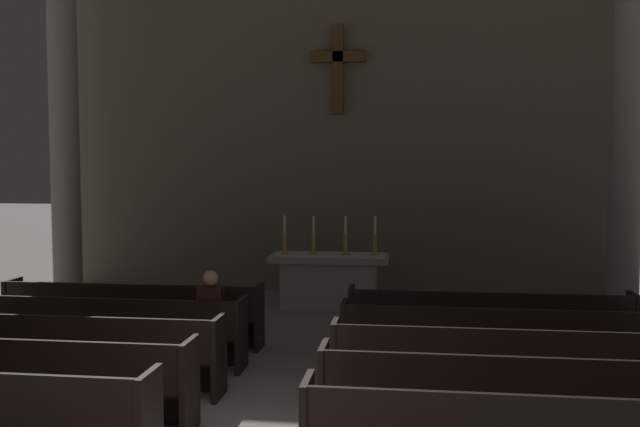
% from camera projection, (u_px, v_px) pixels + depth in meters
% --- Properties ---
extents(pew_left_row_2, '(3.89, 0.50, 0.95)m').
position_uv_depth(pew_left_row_2, '(9.00, 379.00, 7.12)').
color(pew_left_row_2, black).
rests_on(pew_left_row_2, ground).
extents(pew_left_row_3, '(3.89, 0.50, 0.95)m').
position_uv_depth(pew_left_row_3, '(61.00, 352.00, 8.17)').
color(pew_left_row_3, black).
rests_on(pew_left_row_3, ground).
extents(pew_left_row_4, '(3.89, 0.50, 0.95)m').
position_uv_depth(pew_left_row_4, '(101.00, 330.00, 9.23)').
color(pew_left_row_4, black).
rests_on(pew_left_row_4, ground).
extents(pew_left_row_5, '(3.89, 0.50, 0.95)m').
position_uv_depth(pew_left_row_5, '(133.00, 313.00, 10.28)').
color(pew_left_row_5, black).
rests_on(pew_left_row_5, ground).
extents(pew_right_row_2, '(3.89, 0.50, 0.95)m').
position_uv_depth(pew_right_row_2, '(527.00, 401.00, 6.45)').
color(pew_right_row_2, black).
rests_on(pew_right_row_2, ground).
extents(pew_right_row_3, '(3.89, 0.50, 0.95)m').
position_uv_depth(pew_right_row_3, '(511.00, 368.00, 7.51)').
color(pew_right_row_3, black).
rests_on(pew_right_row_3, ground).
extents(pew_right_row_4, '(3.89, 0.50, 0.95)m').
position_uv_depth(pew_right_row_4, '(498.00, 343.00, 8.56)').
color(pew_right_row_4, black).
rests_on(pew_right_row_4, ground).
extents(pew_right_row_5, '(3.89, 0.50, 0.95)m').
position_uv_depth(pew_right_row_5, '(489.00, 324.00, 9.62)').
color(pew_right_row_5, black).
rests_on(pew_right_row_5, ground).
extents(column_left_third, '(0.85, 0.85, 7.50)m').
position_uv_depth(column_left_third, '(64.00, 115.00, 13.69)').
color(column_left_third, '#9E998E').
rests_on(column_left_third, ground).
extents(column_right_third, '(0.85, 0.85, 7.50)m').
position_uv_depth(column_right_third, '(628.00, 110.00, 12.32)').
color(column_right_third, '#9E998E').
rests_on(column_right_third, ground).
extents(altar, '(2.20, 0.90, 1.01)m').
position_uv_depth(altar, '(329.00, 280.00, 13.00)').
color(altar, '#A8A399').
rests_on(altar, ground).
extents(candlestick_outer_left, '(0.16, 0.16, 0.72)m').
position_uv_depth(candlestick_outer_left, '(285.00, 241.00, 13.06)').
color(candlestick_outer_left, '#B79338').
rests_on(candlestick_outer_left, altar).
extents(candlestick_inner_left, '(0.16, 0.16, 0.72)m').
position_uv_depth(candlestick_inner_left, '(314.00, 242.00, 12.98)').
color(candlestick_inner_left, '#B79338').
rests_on(candlestick_inner_left, altar).
extents(candlestick_inner_right, '(0.16, 0.16, 0.72)m').
position_uv_depth(candlestick_inner_right, '(345.00, 242.00, 12.91)').
color(candlestick_inner_right, '#B79338').
rests_on(candlestick_inner_right, altar).
extents(candlestick_outer_right, '(0.16, 0.16, 0.72)m').
position_uv_depth(candlestick_outer_right, '(375.00, 243.00, 12.84)').
color(candlestick_outer_right, '#B79338').
rests_on(candlestick_outer_right, altar).
extents(apse_with_cross, '(11.53, 0.46, 8.40)m').
position_uv_depth(apse_with_cross, '(339.00, 92.00, 14.46)').
color(apse_with_cross, '#706656').
rests_on(apse_with_cross, ground).
extents(lone_worshipper, '(0.32, 0.43, 1.32)m').
position_uv_depth(lone_worshipper, '(213.00, 317.00, 9.05)').
color(lone_worshipper, '#26262B').
rests_on(lone_worshipper, ground).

